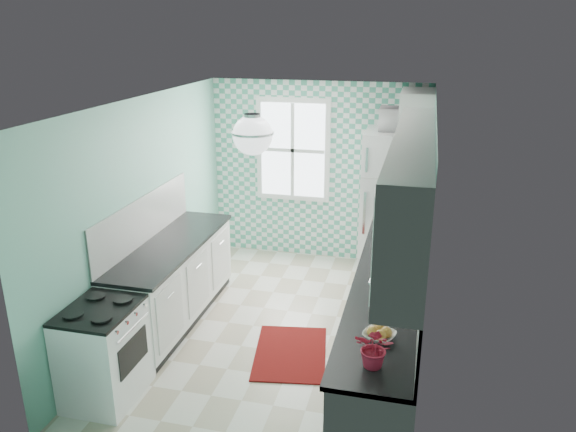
% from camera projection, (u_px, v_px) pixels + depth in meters
% --- Properties ---
extents(floor, '(3.00, 4.40, 0.02)m').
position_uv_depth(floor, '(278.00, 330.00, 6.24)').
color(floor, silver).
rests_on(floor, ground).
extents(ceiling, '(3.00, 4.40, 0.02)m').
position_uv_depth(ceiling, '(277.00, 101.00, 5.42)').
color(ceiling, white).
rests_on(ceiling, wall_back).
extents(wall_back, '(3.00, 0.02, 2.50)m').
position_uv_depth(wall_back, '(318.00, 172.00, 7.86)').
color(wall_back, '#72B6A2').
rests_on(wall_back, floor).
extents(wall_front, '(3.00, 0.02, 2.50)m').
position_uv_depth(wall_front, '(194.00, 330.00, 3.80)').
color(wall_front, '#72B6A2').
rests_on(wall_front, floor).
extents(wall_left, '(0.02, 4.40, 2.50)m').
position_uv_depth(wall_left, '(145.00, 212.00, 6.17)').
color(wall_left, '#72B6A2').
rests_on(wall_left, floor).
extents(wall_right, '(0.02, 4.40, 2.50)m').
position_uv_depth(wall_right, '(427.00, 236.00, 5.48)').
color(wall_right, '#72B6A2').
rests_on(wall_right, floor).
extents(accent_wall, '(3.00, 0.01, 2.50)m').
position_uv_depth(accent_wall, '(318.00, 172.00, 7.84)').
color(accent_wall, '#4CAA8D').
rests_on(accent_wall, wall_back).
extents(window, '(1.04, 0.05, 1.44)m').
position_uv_depth(window, '(293.00, 150.00, 7.79)').
color(window, white).
rests_on(window, wall_back).
extents(backsplash_right, '(0.02, 3.60, 0.51)m').
position_uv_depth(backsplash_right, '(423.00, 256.00, 5.14)').
color(backsplash_right, white).
rests_on(backsplash_right, wall_right).
extents(backsplash_left, '(0.02, 2.15, 0.51)m').
position_uv_depth(backsplash_left, '(144.00, 219.00, 6.11)').
color(backsplash_left, white).
rests_on(backsplash_left, wall_left).
extents(upper_cabinets_right, '(0.33, 3.20, 0.90)m').
position_uv_depth(upper_cabinets_right, '(411.00, 187.00, 4.76)').
color(upper_cabinets_right, silver).
rests_on(upper_cabinets_right, wall_right).
extents(upper_cabinet_fridge, '(0.40, 0.74, 0.40)m').
position_uv_depth(upper_cabinet_fridge, '(417.00, 106.00, 6.89)').
color(upper_cabinet_fridge, silver).
rests_on(upper_cabinet_fridge, wall_right).
extents(ceiling_light, '(0.34, 0.34, 0.35)m').
position_uv_depth(ceiling_light, '(253.00, 135.00, 4.74)').
color(ceiling_light, silver).
rests_on(ceiling_light, ceiling).
extents(base_cabinets_right, '(0.60, 3.60, 0.90)m').
position_uv_depth(base_cabinets_right, '(387.00, 324.00, 5.45)').
color(base_cabinets_right, white).
rests_on(base_cabinets_right, floor).
extents(countertop_right, '(0.63, 3.60, 0.04)m').
position_uv_depth(countertop_right, '(388.00, 280.00, 5.30)').
color(countertop_right, black).
rests_on(countertop_right, base_cabinets_right).
extents(base_cabinets_left, '(0.60, 2.15, 0.90)m').
position_uv_depth(base_cabinets_left, '(173.00, 284.00, 6.29)').
color(base_cabinets_left, white).
rests_on(base_cabinets_left, floor).
extents(countertop_left, '(0.63, 2.15, 0.04)m').
position_uv_depth(countertop_left, '(171.00, 245.00, 6.13)').
color(countertop_left, black).
rests_on(countertop_left, base_cabinets_left).
extents(fridge, '(0.85, 0.84, 1.95)m').
position_uv_depth(fridge, '(395.00, 205.00, 7.31)').
color(fridge, white).
rests_on(fridge, floor).
extents(stove, '(0.58, 0.73, 0.88)m').
position_uv_depth(stove, '(104.00, 352.00, 4.97)').
color(stove, white).
rests_on(stove, floor).
extents(sink, '(0.45, 0.37, 0.53)m').
position_uv_depth(sink, '(397.00, 241.00, 6.20)').
color(sink, silver).
rests_on(sink, countertop_right).
extents(rug, '(0.88, 1.13, 0.02)m').
position_uv_depth(rug, '(291.00, 353.00, 5.77)').
color(rug, maroon).
rests_on(rug, floor).
extents(dish_towel, '(0.06, 0.25, 0.37)m').
position_uv_depth(dish_towel, '(366.00, 276.00, 6.42)').
color(dish_towel, '#56B79B').
rests_on(dish_towel, base_cabinets_right).
extents(fruit_bowl, '(0.31, 0.31, 0.06)m').
position_uv_depth(fruit_bowl, '(379.00, 336.00, 4.26)').
color(fruit_bowl, white).
rests_on(fruit_bowl, countertop_right).
extents(potted_plant, '(0.32, 0.29, 0.30)m').
position_uv_depth(potted_plant, '(375.00, 348.00, 3.88)').
color(potted_plant, '#B40524').
rests_on(potted_plant, countertop_right).
extents(soap_bottle, '(0.11, 0.11, 0.19)m').
position_uv_depth(soap_bottle, '(403.00, 223.00, 6.49)').
color(soap_bottle, '#97BBD3').
rests_on(soap_bottle, countertop_right).
extents(microwave, '(0.53, 0.37, 0.29)m').
position_uv_depth(microwave, '(401.00, 119.00, 6.95)').
color(microwave, white).
rests_on(microwave, fridge).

